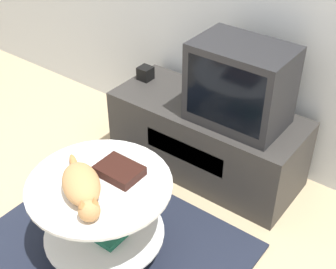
{
  "coord_description": "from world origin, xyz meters",
  "views": [
    {
      "loc": [
        1.33,
        -1.13,
        2.08
      ],
      "look_at": [
        0.1,
        0.5,
        0.63
      ],
      "focal_mm": 50.0,
      "sensor_mm": 36.0,
      "label": 1
    }
  ],
  "objects_px": {
    "speaker": "(145,73)",
    "cat": "(82,187)",
    "dvd_box": "(119,171)",
    "tv": "(240,85)"
  },
  "relations": [
    {
      "from": "speaker",
      "to": "dvd_box",
      "type": "bearing_deg",
      "value": -58.07
    },
    {
      "from": "dvd_box",
      "to": "tv",
      "type": "bearing_deg",
      "value": 75.14
    },
    {
      "from": "speaker",
      "to": "dvd_box",
      "type": "xyz_separation_m",
      "value": [
        0.55,
        -0.89,
        -0.01
      ]
    },
    {
      "from": "tv",
      "to": "cat",
      "type": "height_order",
      "value": "tv"
    },
    {
      "from": "speaker",
      "to": "cat",
      "type": "height_order",
      "value": "cat"
    },
    {
      "from": "tv",
      "to": "dvd_box",
      "type": "relative_size",
      "value": 2.47
    },
    {
      "from": "tv",
      "to": "dvd_box",
      "type": "xyz_separation_m",
      "value": [
        -0.22,
        -0.82,
        -0.21
      ]
    },
    {
      "from": "speaker",
      "to": "dvd_box",
      "type": "height_order",
      "value": "speaker"
    },
    {
      "from": "speaker",
      "to": "cat",
      "type": "relative_size",
      "value": 0.2
    },
    {
      "from": "dvd_box",
      "to": "cat",
      "type": "height_order",
      "value": "cat"
    }
  ]
}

